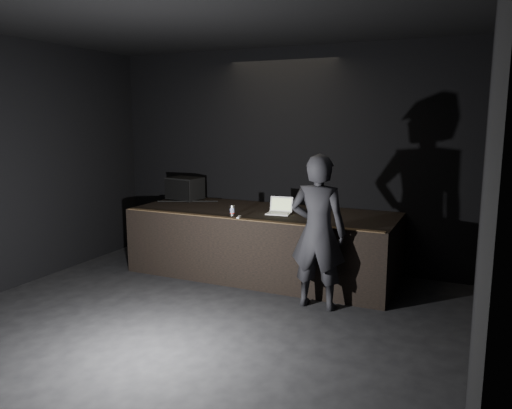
{
  "coord_description": "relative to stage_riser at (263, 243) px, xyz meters",
  "views": [
    {
      "loc": [
        2.98,
        -4.1,
        2.41
      ],
      "look_at": [
        0.07,
        2.3,
        1.17
      ],
      "focal_mm": 35.0,
      "sensor_mm": 36.0,
      "label": 1
    }
  ],
  "objects": [
    {
      "name": "wii_remote",
      "position": [
        -0.09,
        -0.65,
        0.51
      ],
      "size": [
        0.07,
        0.15,
        0.03
      ],
      "primitive_type": "cube",
      "rotation": [
        0.0,
        0.0,
        0.24
      ],
      "color": "silver",
      "rests_on": "stage_riser"
    },
    {
      "name": "ground",
      "position": [
        0.0,
        -2.73,
        -0.5
      ],
      "size": [
        7.0,
        7.0,
        0.0
      ],
      "primitive_type": "plane",
      "color": "black",
      "rests_on": "ground"
    },
    {
      "name": "stage_monitor",
      "position": [
        -1.67,
        0.43,
        0.69
      ],
      "size": [
        0.63,
        0.5,
        0.38
      ],
      "rotation": [
        0.0,
        0.0,
        -0.15
      ],
      "color": "black",
      "rests_on": "stage_riser"
    },
    {
      "name": "laptop",
      "position": [
        0.3,
        -0.08,
        0.56
      ],
      "size": [
        0.37,
        0.34,
        0.24
      ],
      "rotation": [
        0.0,
        0.0,
        0.1
      ],
      "color": "silver",
      "rests_on": "stage_riser"
    },
    {
      "name": "beer_can",
      "position": [
        -0.25,
        -0.55,
        0.58
      ],
      "size": [
        0.07,
        0.07,
        0.16
      ],
      "color": "silver",
      "rests_on": "stage_riser"
    },
    {
      "name": "room_walls",
      "position": [
        0.0,
        -2.73,
        1.52
      ],
      "size": [
        6.1,
        7.1,
        3.52
      ],
      "color": "black",
      "rests_on": "ground"
    },
    {
      "name": "cable",
      "position": [
        -1.49,
        0.22,
        0.51
      ],
      "size": [
        0.93,
        0.45,
        0.02
      ],
      "primitive_type": "cylinder",
      "rotation": [
        0.0,
        1.57,
        0.43
      ],
      "color": "black",
      "rests_on": "stage_riser"
    },
    {
      "name": "plastic_cup",
      "position": [
        0.4,
        0.06,
        0.55
      ],
      "size": [
        0.09,
        0.09,
        0.11
      ],
      "primitive_type": "cylinder",
      "color": "white",
      "rests_on": "stage_riser"
    },
    {
      "name": "person",
      "position": [
        1.17,
        -0.95,
        0.48
      ],
      "size": [
        0.72,
        0.48,
        1.97
      ],
      "primitive_type": "imported",
      "rotation": [
        0.0,
        0.0,
        3.15
      ],
      "color": "black",
      "rests_on": "ground"
    },
    {
      "name": "stage_riser",
      "position": [
        0.0,
        0.0,
        0.0
      ],
      "size": [
        4.0,
        1.5,
        1.0
      ],
      "primitive_type": "cube",
      "color": "black",
      "rests_on": "ground"
    },
    {
      "name": "riser_lip",
      "position": [
        0.0,
        -0.71,
        0.51
      ],
      "size": [
        3.92,
        0.1,
        0.01
      ],
      "primitive_type": "cube",
      "color": "brown",
      "rests_on": "stage_riser"
    }
  ]
}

